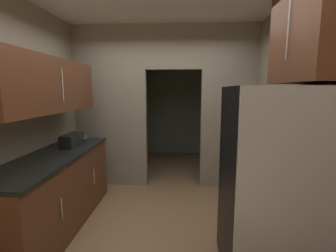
% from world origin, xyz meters
% --- Properties ---
extents(ground, '(20.00, 20.00, 0.00)m').
position_xyz_m(ground, '(0.00, 0.00, 0.00)').
color(ground, '#93704C').
extents(kitchen_partition, '(3.10, 0.12, 2.75)m').
position_xyz_m(kitchen_partition, '(-0.05, 1.57, 1.48)').
color(kitchen_partition, gray).
rests_on(kitchen_partition, ground).
extents(adjoining_room_shell, '(3.10, 2.28, 2.75)m').
position_xyz_m(adjoining_room_shell, '(0.00, 3.14, 1.37)').
color(adjoining_room_shell, gray).
rests_on(adjoining_room_shell, ground).
extents(refrigerator, '(0.83, 0.80, 1.72)m').
position_xyz_m(refrigerator, '(1.11, -0.44, 0.86)').
color(refrigerator, black).
rests_on(refrigerator, ground).
extents(lower_cabinet_run, '(0.64, 2.05, 0.92)m').
position_xyz_m(lower_cabinet_run, '(-1.23, 0.15, 0.46)').
color(lower_cabinet_run, brown).
rests_on(lower_cabinet_run, ground).
extents(upper_cabinet_counterside, '(0.36, 1.84, 0.61)m').
position_xyz_m(upper_cabinet_counterside, '(-1.23, 0.15, 1.73)').
color(upper_cabinet_counterside, brown).
extents(upper_cabinet_fridgeside, '(0.36, 0.91, 0.98)m').
position_xyz_m(upper_cabinet_fridgeside, '(1.37, -0.34, 2.24)').
color(upper_cabinet_fridgeside, brown).
extents(boombox, '(0.19, 0.40, 0.19)m').
position_xyz_m(boombox, '(-1.20, 0.61, 1.01)').
color(boombox, black).
rests_on(boombox, lower_cabinet_run).
extents(book_stack, '(0.14, 0.17, 0.09)m').
position_xyz_m(book_stack, '(-1.20, 0.92, 0.97)').
color(book_stack, black).
rests_on(book_stack, lower_cabinet_run).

